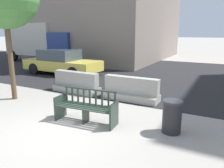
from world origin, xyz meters
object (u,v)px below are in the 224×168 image
at_px(car_taxi_near, 62,62).
at_px(jersey_barrier_centre, 131,91).
at_px(delivery_truck, 42,41).
at_px(trash_bin, 172,117).
at_px(street_bench, 86,108).
at_px(jersey_barrier_left, 76,84).

bearing_deg(car_taxi_near, jersey_barrier_centre, -26.13).
distance_m(delivery_truck, trash_bin, 15.02).
xyz_separation_m(jersey_barrier_centre, trash_bin, (1.90, -1.95, 0.07)).
relative_size(street_bench, jersey_barrier_left, 0.86).
bearing_deg(car_taxi_near, trash_bin, -32.14).
bearing_deg(street_bench, delivery_truck, 139.69).
distance_m(jersey_barrier_centre, jersey_barrier_left, 2.36).
xyz_separation_m(jersey_barrier_centre, car_taxi_near, (-5.50, 2.70, 0.35)).
bearing_deg(jersey_barrier_centre, car_taxi_near, 153.87).
height_order(street_bench, car_taxi_near, car_taxi_near).
height_order(jersey_barrier_left, car_taxi_near, car_taxi_near).
height_order(street_bench, jersey_barrier_centre, street_bench).
xyz_separation_m(street_bench, delivery_truck, (-10.28, 8.72, 1.29)).
distance_m(jersey_barrier_left, delivery_truck, 10.50).
distance_m(jersey_barrier_centre, car_taxi_near, 6.14).
bearing_deg(street_bench, trash_bin, 11.64).
xyz_separation_m(jersey_barrier_left, delivery_truck, (-8.21, 6.41, 1.35)).
bearing_deg(car_taxi_near, jersey_barrier_left, -41.58).
bearing_deg(trash_bin, jersey_barrier_left, 156.37).
bearing_deg(jersey_barrier_left, jersey_barrier_centre, 2.08).
bearing_deg(jersey_barrier_left, trash_bin, -23.63).
distance_m(street_bench, delivery_truck, 13.55).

